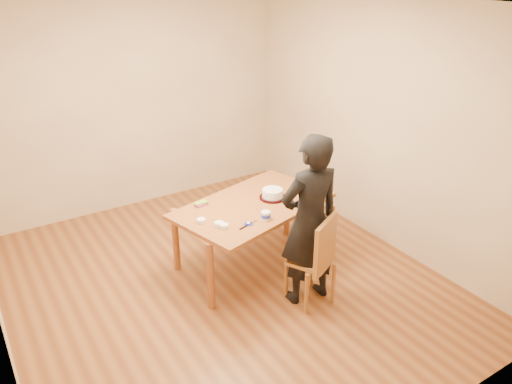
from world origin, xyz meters
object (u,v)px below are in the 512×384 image
dining_table (253,205)px  cake (273,193)px  person (310,221)px  dining_chair (311,259)px  cake_plate (273,197)px

dining_table → cake: cake is taller
person → cake: bearing=-91.8°
cake → dining_chair: bearing=-96.3°
dining_table → cake: size_ratio=7.24×
dining_table → dining_chair: (0.15, -0.78, -0.28)m
dining_table → person: bearing=-93.0°
dining_table → person: 0.75m
dining_table → cake_plate: 0.24m
cake → person: bearing=-96.7°
dining_chair → person: bearing=62.4°
cake → person: 0.74m
dining_chair → person: 0.39m
cake_plate → person: (-0.09, -0.73, 0.08)m
dining_table → person: person is taller
cake_plate → person: person is taller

